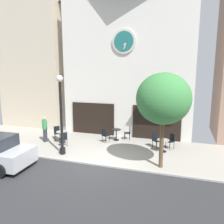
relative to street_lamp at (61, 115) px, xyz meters
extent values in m
cube|color=#9E998E|center=(2.41, 1.75, -2.26)|extent=(26.06, 5.28, 0.05)
cube|color=#2D2D30|center=(2.41, -4.05, -2.26)|extent=(26.06, 6.32, 0.05)
cube|color=#A8A5A0|center=(2.41, -0.86, -2.19)|extent=(26.06, 0.12, 0.08)
cube|color=silver|center=(2.36, 5.47, 2.61)|extent=(9.24, 2.14, 9.69)
cylinder|color=beige|center=(2.36, 4.33, 4.30)|extent=(1.60, 0.10, 1.60)
cylinder|color=#1E6660|center=(2.36, 4.27, 4.30)|extent=(1.31, 0.04, 1.31)
cube|color=beige|center=(2.49, 4.23, 4.16)|extent=(0.29, 0.03, 0.30)
cube|color=beige|center=(2.47, 4.23, 4.04)|extent=(0.28, 0.03, 0.54)
cube|color=black|center=(0.05, 4.35, -1.08)|extent=(3.23, 0.10, 2.30)
cube|color=black|center=(4.67, 4.35, -1.08)|extent=(3.23, 0.10, 2.30)
cube|color=#33568C|center=(4.95, 4.04, 0.22)|extent=(2.96, 0.90, 0.12)
cube|color=beige|center=(-5.69, 5.93, 4.59)|extent=(5.36, 3.07, 13.64)
cylinder|color=black|center=(0.00, 0.00, -2.05)|extent=(0.32, 0.32, 0.36)
cylinder|color=black|center=(0.00, 0.00, -0.21)|extent=(0.14, 0.14, 4.04)
sphere|color=white|center=(0.00, 0.00, 1.98)|extent=(0.36, 0.36, 0.36)
cylinder|color=brown|center=(5.45, -0.09, -1.00)|extent=(0.20, 0.20, 2.47)
ellipsoid|color=#3D8442|center=(5.45, -0.09, 1.13)|extent=(2.54, 2.28, 2.41)
cylinder|color=black|center=(-1.08, 1.83, -1.88)|extent=(0.07, 0.07, 0.71)
cylinder|color=black|center=(-1.08, 1.83, -2.22)|extent=(0.40, 0.40, 0.03)
cylinder|color=gray|center=(-1.08, 1.83, -1.52)|extent=(0.76, 0.76, 0.03)
cylinder|color=black|center=(2.15, 3.35, -1.86)|extent=(0.07, 0.07, 0.74)
cylinder|color=black|center=(2.15, 3.35, -2.22)|extent=(0.40, 0.40, 0.03)
cylinder|color=black|center=(2.15, 3.35, -1.50)|extent=(0.64, 0.64, 0.03)
cylinder|color=black|center=(5.35, 2.09, -1.88)|extent=(0.07, 0.07, 0.70)
cylinder|color=black|center=(5.35, 2.09, -2.22)|extent=(0.40, 0.40, 0.03)
cylinder|color=gray|center=(5.35, 2.09, -1.53)|extent=(0.69, 0.69, 0.03)
cube|color=black|center=(2.81, 3.76, -1.78)|extent=(0.50, 0.50, 0.04)
cube|color=black|center=(2.98, 3.81, -1.56)|extent=(0.15, 0.37, 0.45)
cylinder|color=black|center=(2.59, 3.87, -2.01)|extent=(0.03, 0.03, 0.45)
cylinder|color=black|center=(2.70, 3.54, -2.01)|extent=(0.03, 0.03, 0.45)
cylinder|color=black|center=(2.92, 3.97, -2.01)|extent=(0.03, 0.03, 0.45)
cylinder|color=black|center=(3.02, 3.65, -2.01)|extent=(0.03, 0.03, 0.45)
cube|color=black|center=(4.92, 2.65, -1.78)|extent=(0.56, 0.56, 0.04)
cube|color=black|center=(4.77, 2.75, -1.56)|extent=(0.26, 0.33, 0.45)
cylinder|color=black|center=(4.95, 2.41, -2.01)|extent=(0.03, 0.03, 0.45)
cylinder|color=black|center=(5.15, 2.68, -2.01)|extent=(0.03, 0.03, 0.45)
cylinder|color=black|center=(4.68, 2.61, -2.01)|extent=(0.03, 0.03, 0.45)
cylinder|color=black|center=(4.88, 2.88, -2.01)|extent=(0.03, 0.03, 0.45)
cube|color=black|center=(-1.69, 2.24, -1.78)|extent=(0.56, 0.56, 0.04)
cube|color=black|center=(-1.81, 2.37, -1.56)|extent=(0.31, 0.28, 0.45)
cylinder|color=black|center=(-1.70, 2.00, -2.01)|extent=(0.03, 0.03, 0.45)
cylinder|color=black|center=(-1.45, 2.22, -2.01)|extent=(0.03, 0.03, 0.45)
cylinder|color=black|center=(-1.93, 2.25, -2.01)|extent=(0.03, 0.03, 0.45)
cylinder|color=black|center=(-1.67, 2.48, -2.01)|extent=(0.03, 0.03, 0.45)
cube|color=black|center=(-0.65, 1.22, -1.78)|extent=(0.56, 0.56, 0.04)
cube|color=black|center=(-0.51, 1.11, -1.56)|extent=(0.27, 0.32, 0.45)
cylinder|color=black|center=(-0.67, 1.46, -2.01)|extent=(0.03, 0.03, 0.45)
cylinder|color=black|center=(-0.89, 1.20, -2.01)|extent=(0.03, 0.03, 0.45)
cylinder|color=black|center=(-0.41, 1.25, -2.01)|extent=(0.03, 0.03, 0.45)
cylinder|color=black|center=(-0.63, 0.98, -2.01)|extent=(0.03, 0.03, 0.45)
cube|color=black|center=(5.70, 2.75, -1.78)|extent=(0.57, 0.57, 0.04)
cube|color=black|center=(5.82, 2.89, -1.56)|extent=(0.31, 0.29, 0.45)
cylinder|color=black|center=(5.46, 2.74, -2.01)|extent=(0.03, 0.03, 0.45)
cylinder|color=black|center=(5.71, 2.51, -2.01)|extent=(0.03, 0.03, 0.45)
cylinder|color=black|center=(5.69, 2.99, -2.01)|extent=(0.03, 0.03, 0.45)
cylinder|color=black|center=(5.94, 2.76, -2.01)|extent=(0.03, 0.03, 0.45)
cube|color=black|center=(1.62, 2.76, -1.78)|extent=(0.54, 0.54, 0.04)
cube|color=black|center=(1.53, 2.60, -1.56)|extent=(0.35, 0.22, 0.45)
cylinder|color=black|center=(1.85, 2.83, -2.01)|extent=(0.03, 0.03, 0.45)
cylinder|color=black|center=(1.55, 2.99, -2.01)|extent=(0.03, 0.03, 0.45)
cylinder|color=black|center=(1.68, 2.53, -2.01)|extent=(0.03, 0.03, 0.45)
cylinder|color=black|center=(1.39, 2.69, -2.01)|extent=(0.03, 0.03, 0.45)
cylinder|color=#2D2D38|center=(-2.23, 1.63, -1.81)|extent=(0.32, 0.32, 0.85)
cylinder|color=#338C4C|center=(-2.23, 1.63, -1.08)|extent=(0.39, 0.39, 0.60)
sphere|color=tan|center=(-2.23, 1.63, -0.67)|extent=(0.22, 0.22, 0.22)
cylinder|color=black|center=(-1.15, -3.37, -1.91)|extent=(0.65, 0.24, 0.64)
cylinder|color=black|center=(-1.21, -1.57, -1.91)|extent=(0.65, 0.24, 0.64)
camera|label=1|loc=(6.34, -10.60, 2.42)|focal=36.02mm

